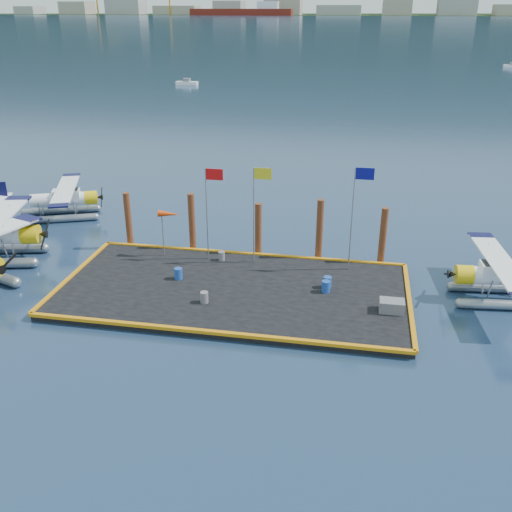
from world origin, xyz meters
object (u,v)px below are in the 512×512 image
(drum_3, at_px, (204,297))
(piling_3, at_px, (319,232))
(drum_5, at_px, (222,256))
(piling_1, at_px, (192,224))
(flagpole_blue, at_px, (356,204))
(seaplane_c, at_px, (62,201))
(drum_2, at_px, (326,287))
(seaplane_d, at_px, (505,279))
(piling_2, at_px, (258,231))
(flagpole_yellow, at_px, (257,201))
(flagpole_red, at_px, (210,200))
(windsock, at_px, (169,215))
(piling_4, at_px, (383,238))
(crate, at_px, (392,306))
(piling_0, at_px, (129,221))
(drum_0, at_px, (178,274))
(drum_4, at_px, (327,282))

(drum_3, relative_size, piling_3, 0.15)
(drum_5, distance_m, piling_1, 3.26)
(drum_5, height_order, piling_1, piling_1)
(drum_3, bearing_deg, flagpole_blue, 36.42)
(drum_3, bearing_deg, piling_1, 110.74)
(seaplane_c, height_order, piling_3, piling_3)
(drum_2, distance_m, piling_3, 5.20)
(seaplane_d, height_order, piling_2, piling_2)
(drum_2, bearing_deg, flagpole_yellow, 144.19)
(flagpole_red, relative_size, windsock, 1.92)
(flagpole_yellow, bearing_deg, drum_5, -177.62)
(drum_5, relative_size, piling_4, 0.15)
(flagpole_red, bearing_deg, piling_2, 29.80)
(drum_3, xyz_separation_m, windsock, (-3.84, 5.82, 2.51))
(crate, distance_m, piling_0, 18.71)
(drum_5, bearing_deg, piling_4, 9.54)
(drum_2, bearing_deg, seaplane_c, 155.31)
(drum_0, height_order, flagpole_yellow, flagpole_yellow)
(drum_2, height_order, piling_3, piling_3)
(flagpole_blue, height_order, piling_4, flagpole_blue)
(piling_4, bearing_deg, drum_3, -142.56)
(seaplane_d, xyz_separation_m, crate, (-6.26, -3.14, -0.67))
(drum_2, relative_size, drum_4, 1.00)
(flagpole_blue, distance_m, piling_0, 15.51)
(flagpole_blue, bearing_deg, windsock, 180.00)
(seaplane_d, xyz_separation_m, drum_4, (-9.85, -0.94, -0.66))
(drum_0, bearing_deg, windsock, 115.30)
(seaplane_c, bearing_deg, piling_2, 52.87)
(crate, relative_size, piling_1, 0.31)
(seaplane_d, xyz_separation_m, piling_0, (-23.73, 3.43, 0.60))
(flagpole_red, bearing_deg, drum_5, -7.73)
(seaplane_c, bearing_deg, drum_3, 29.68)
(seaplane_d, height_order, flagpole_blue, flagpole_blue)
(windsock, bearing_deg, piling_1, 57.34)
(flagpole_yellow, bearing_deg, piling_1, 161.21)
(piling_2, relative_size, piling_4, 0.95)
(drum_5, bearing_deg, piling_1, 144.86)
(drum_2, xyz_separation_m, drum_5, (-6.92, 3.24, -0.05))
(flagpole_yellow, relative_size, piling_4, 1.55)
(drum_2, xyz_separation_m, piling_2, (-4.83, 4.94, 1.16))
(seaplane_d, xyz_separation_m, flagpole_red, (-17.53, 1.83, 3.00))
(crate, height_order, piling_1, piling_1)
(drum_3, relative_size, windsock, 0.20)
(drum_0, bearing_deg, piling_2, 50.36)
(flagpole_yellow, distance_m, windsock, 5.87)
(drum_4, bearing_deg, drum_5, 159.02)
(flagpole_blue, xyz_separation_m, piling_3, (-2.20, 1.60, -2.54))
(crate, bearing_deg, drum_4, 148.49)
(drum_5, distance_m, windsock, 4.27)
(flagpole_yellow, height_order, piling_3, flagpole_yellow)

